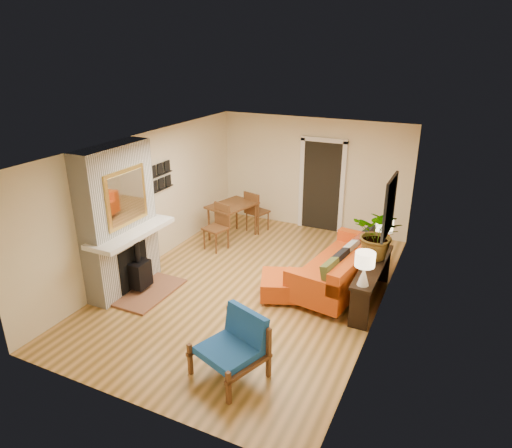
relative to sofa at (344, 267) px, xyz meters
The scene contains 10 objects.
room_shell 2.31m from the sofa, 115.01° to the left, with size 6.50×6.50×6.50m.
fireplace 3.99m from the sofa, 154.46° to the right, with size 1.09×1.68×2.60m.
sofa is the anchor object (origin of this frame).
ottoman 1.16m from the sofa, 138.38° to the right, with size 0.98×0.98×0.38m.
blue_chair 2.93m from the sofa, 103.65° to the right, with size 1.04×1.03×0.86m.
dining_table 3.04m from the sofa, 157.92° to the left, with size 1.10×1.86×0.98m.
console_table 0.66m from the sofa, 29.99° to the right, with size 0.34×1.85×0.72m.
lamp_near 1.38m from the sofa, 62.68° to the right, with size 0.30×0.30×0.54m.
lamp_far 0.96m from the sofa, 37.46° to the left, with size 0.30×0.30×0.54m.
houseplant 0.94m from the sofa, ahead, with size 0.80×0.70×0.89m, color #1E5919.
Camera 1 is at (3.22, -6.57, 4.13)m, focal length 32.00 mm.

